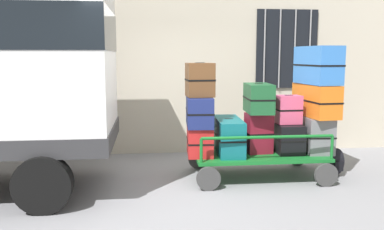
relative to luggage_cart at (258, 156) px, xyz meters
name	(u,v)px	position (x,y,z in m)	size (l,w,h in m)	color
ground_plane	(184,189)	(-1.19, -0.46, -0.33)	(40.00, 40.00, 0.00)	gray
building_wall	(173,23)	(-1.19, 1.91, 2.17)	(12.00, 0.38, 5.00)	#BCB29E
luggage_cart	(258,156)	(0.00, 0.00, 0.00)	(2.05, 1.20, 0.39)	#146023
cart_railing	(258,134)	(0.00, 0.00, 0.36)	(1.95, 1.07, 0.36)	#146023
suitcase_left_bottom	(200,140)	(-0.91, -0.03, 0.28)	(0.41, 0.67, 0.44)	#B21E1E
suitcase_left_middle	(199,111)	(-0.91, 0.03, 0.72)	(0.44, 0.87, 0.45)	navy
suitcase_left_top	(200,80)	(-0.91, -0.03, 1.19)	(0.42, 0.43, 0.50)	brown
suitcase_midleft_bottom	(229,136)	(-0.46, 0.04, 0.33)	(0.42, 1.00, 0.53)	#0F5960
suitcase_center_bottom	(259,133)	(0.00, -0.01, 0.37)	(0.42, 0.34, 0.62)	maroon
suitcase_center_middle	(259,98)	(0.00, 0.03, 0.90)	(0.42, 0.70, 0.45)	#194C28
suitcase_midright_bottom	(288,138)	(0.46, -0.04, 0.29)	(0.40, 0.57, 0.45)	black
suitcase_midright_middle	(288,109)	(0.46, -0.03, 0.73)	(0.38, 0.29, 0.44)	#CC4C72
suitcase_right_bottom	(316,134)	(0.91, -0.01, 0.34)	(0.44, 0.74, 0.55)	slate
suitcase_right_middle	(316,100)	(0.91, 0.03, 0.86)	(0.45, 1.00, 0.50)	orange
suitcase_right_top	(318,65)	(0.91, 0.02, 1.40)	(0.47, 0.93, 0.58)	#3372C6
backpack	(336,162)	(1.24, -0.07, -0.11)	(0.27, 0.22, 0.44)	black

